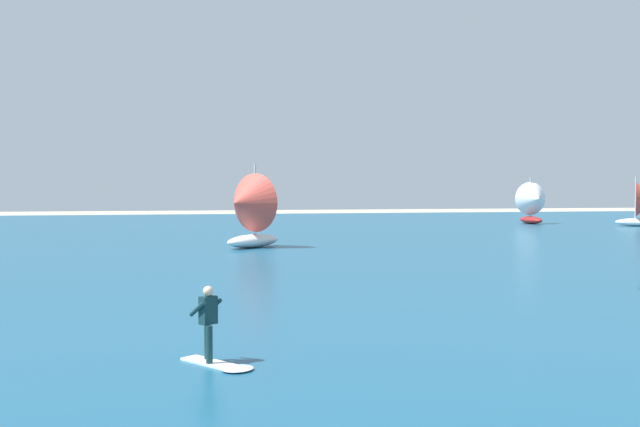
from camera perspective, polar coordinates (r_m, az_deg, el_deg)
ocean at (r=49.73m, az=-4.79°, el=-2.22°), size 160.00×90.00×0.10m
kitesurfer at (r=16.98m, az=-7.72°, el=-8.88°), size 1.63×1.90×1.67m
sailboat_leading at (r=74.38m, az=15.32°, el=0.79°), size 3.13×3.69×4.32m
sailboat_heeled_over at (r=45.89m, az=-5.40°, el=0.29°), size 4.39×4.31×4.94m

